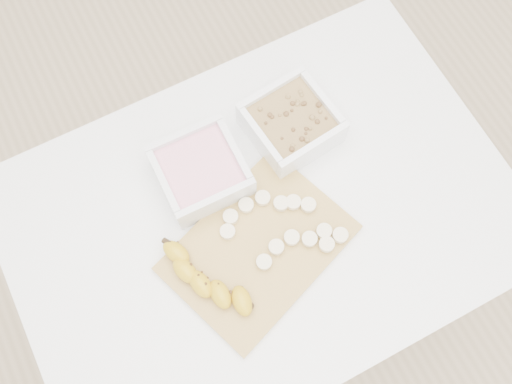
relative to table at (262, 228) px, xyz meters
name	(u,v)px	position (x,y,z in m)	size (l,w,h in m)	color
ground	(260,284)	(0.00, 0.00, -0.65)	(3.50, 3.50, 0.00)	#C6AD89
table	(262,228)	(0.00, 0.00, 0.00)	(1.00, 0.70, 0.75)	white
bowl_yogurt	(201,171)	(-0.07, 0.13, 0.14)	(0.17, 0.17, 0.08)	white
bowl_granola	(291,123)	(0.14, 0.14, 0.14)	(0.18, 0.18, 0.08)	white
cutting_board	(258,248)	(-0.04, -0.06, 0.10)	(0.34, 0.24, 0.01)	gold
banana	(208,281)	(-0.16, -0.08, 0.13)	(0.05, 0.20, 0.03)	gold
banana_slices	(284,225)	(0.02, -0.05, 0.12)	(0.22, 0.17, 0.02)	#F8E7B9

